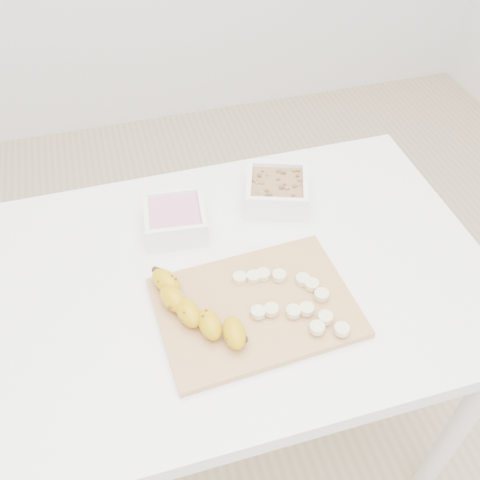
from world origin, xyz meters
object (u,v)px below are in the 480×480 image
object	(u,v)px
bowl_yogurt	(176,219)
banana	(198,310)
cutting_board	(256,307)
table	(244,300)
bowl_granola	(277,190)

from	to	relation	value
bowl_yogurt	banana	bearing A→B (deg)	-91.86
bowl_yogurt	cutting_board	world-z (taller)	bowl_yogurt
banana	table	bearing A→B (deg)	18.81
table	bowl_yogurt	bearing A→B (deg)	124.74
table	banana	bearing A→B (deg)	-140.42
banana	bowl_granola	bearing A→B (deg)	27.72
cutting_board	table	bearing A→B (deg)	86.47
table	bowl_granola	bearing A→B (deg)	54.49
table	banana	size ratio (longest dim) A/B	4.32
bowl_yogurt	bowl_granola	size ratio (longest dim) A/B	0.82
cutting_board	banana	distance (m)	0.11
bowl_granola	banana	world-z (taller)	bowl_granola
bowl_yogurt	bowl_granola	xyz separation A→B (m)	(0.24, 0.03, 0.00)
bowl_yogurt	cutting_board	bearing A→B (deg)	-68.22
table	cutting_board	bearing A→B (deg)	-93.53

